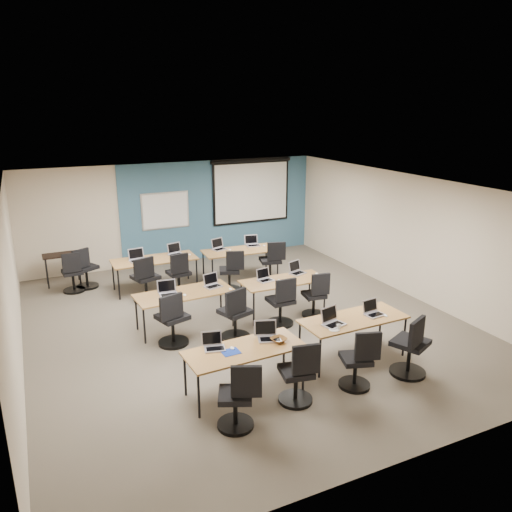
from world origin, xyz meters
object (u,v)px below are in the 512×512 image
projector_screen (251,188)px  task_chair_6 (282,305)px  training_table_back_left (154,261)px  task_chair_2 (358,364)px  task_chair_3 (411,351)px  laptop_9 (175,252)px  training_table_mid_right (284,282)px  laptop_11 (253,243)px  laptop_5 (212,283)px  spare_chair_b (73,276)px  training_table_front_right (353,321)px  training_table_back_right (241,252)px  task_chair_4 (173,323)px  laptop_8 (137,258)px  task_chair_9 (179,277)px  task_chair_5 (235,318)px  laptop_2 (332,320)px  laptop_1 (268,335)px  utility_table (62,258)px  whiteboard (165,211)px  task_chair_0 (238,401)px  task_chair_1 (298,378)px  laptop_6 (265,278)px  training_table_front_left (245,351)px  task_chair_10 (231,274)px  laptop_3 (373,311)px  training_table_mid_left (184,295)px  task_chair_11 (272,265)px  laptop_0 (213,344)px  laptop_10 (219,247)px  laptop_4 (168,291)px  task_chair_7 (316,298)px  task_chair_8 (146,283)px

projector_screen → task_chair_6: 5.29m
training_table_back_left → task_chair_2: task_chair_2 is taller
task_chair_3 → laptop_9: 6.11m
training_table_mid_right → laptop_11: laptop_11 is taller
task_chair_6 → laptop_11: size_ratio=2.94×
laptop_5 → spare_chair_b: 3.70m
training_table_front_right → training_table_back_right: bearing=89.8°
task_chair_2 → task_chair_4: bearing=147.7°
task_chair_2 → task_chair_3: 0.96m
training_table_mid_right → laptop_8: 3.52m
projector_screen → laptop_8: bearing=-154.5°
task_chair_2 → task_chair_9: bearing=122.6°
task_chair_2 → task_chair_5: (-1.04, 2.29, 0.03)m
task_chair_6 → laptop_11: task_chair_6 is taller
laptop_2 → laptop_5: size_ratio=1.10×
laptop_1 → utility_table: 6.50m
laptop_5 → task_chair_5: (0.08, -0.96, -0.36)m
whiteboard → task_chair_0: bearing=-98.6°
task_chair_1 → laptop_6: bearing=83.6°
training_table_front_left → task_chair_6: 2.49m
training_table_front_left → training_table_back_right: (2.00, 4.74, 0.00)m
laptop_2 → task_chair_6: 1.75m
training_table_front_left → laptop_9: (0.45, 5.06, 0.11)m
task_chair_2 → utility_table: size_ratio=1.16×
training_table_back_right → task_chair_10: (-0.55, -0.70, -0.28)m
task_chair_3 → task_chair_6: bearing=86.0°
laptop_1 → task_chair_10: (0.99, 3.89, -0.39)m
task_chair_4 → whiteboard: bearing=58.7°
laptop_6 → task_chair_6: size_ratio=0.30×
task_chair_5 → training_table_back_right: bearing=47.0°
laptop_3 → task_chair_10: bearing=98.0°
training_table_mid_left → task_chair_3: size_ratio=1.76×
task_chair_9 → task_chair_11: 2.29m
projector_screen → laptop_0: bearing=-119.0°
laptop_8 → laptop_10: (2.02, 0.08, -0.00)m
laptop_4 → task_chair_5: size_ratio=0.34×
training_table_back_left → laptop_10: bearing=4.9°
laptop_2 → laptop_10: 4.86m
task_chair_0 → task_chair_2: size_ratio=1.01×
task_chair_7 → whiteboard: bearing=118.7°
training_table_mid_left → laptop_3: size_ratio=5.76×
projector_screen → spare_chair_b: projector_screen is taller
laptop_8 → training_table_mid_left: bearing=-87.2°
task_chair_8 → utility_table: 2.48m
training_table_front_left → task_chair_5: task_chair_5 is taller
laptop_0 → training_table_back_right: bearing=76.1°
laptop_4 → whiteboard: bearing=81.0°
task_chair_1 → laptop_2: (1.05, 0.74, 0.39)m
training_table_mid_right → laptop_5: (-1.44, 0.27, 0.11)m
training_table_front_right → laptop_6: bearing=101.5°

